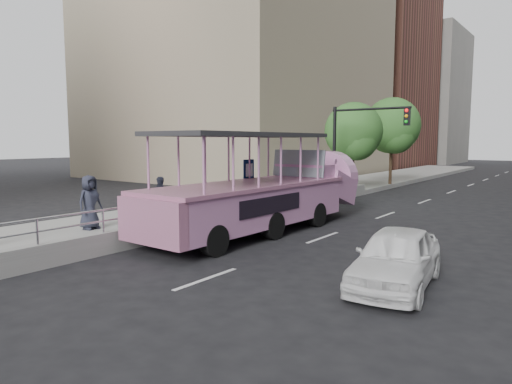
% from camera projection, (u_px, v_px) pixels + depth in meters
% --- Properties ---
extents(ground, '(160.00, 160.00, 0.00)m').
position_uv_depth(ground, '(228.00, 256.00, 13.36)').
color(ground, black).
extents(sidewalk, '(5.50, 80.00, 0.30)m').
position_uv_depth(sidewalk, '(265.00, 201.00, 24.73)').
color(sidewalk, '#9A9995').
rests_on(sidewalk, ground).
extents(kerb_wall, '(0.24, 30.00, 0.36)m').
position_uv_depth(kerb_wall, '(197.00, 220.00, 16.75)').
color(kerb_wall, '#9F9F9A').
rests_on(kerb_wall, sidewalk).
extents(guardrail, '(0.07, 22.00, 0.71)m').
position_uv_depth(guardrail, '(197.00, 202.00, 16.67)').
color(guardrail, silver).
rests_on(guardrail, kerb_wall).
extents(duck_boat, '(2.96, 11.07, 3.66)m').
position_uv_depth(duck_boat, '(267.00, 194.00, 17.24)').
color(duck_boat, black).
rests_on(duck_boat, ground).
extents(car, '(2.12, 4.19, 1.37)m').
position_uv_depth(car, '(396.00, 258.00, 10.53)').
color(car, white).
rests_on(car, ground).
extents(pedestrian_mid, '(0.95, 1.00, 1.62)m').
position_uv_depth(pedestrian_mid, '(162.00, 196.00, 18.64)').
color(pedestrian_mid, '#262837').
rests_on(pedestrian_mid, sidewalk).
extents(pedestrian_far, '(0.66, 0.96, 1.89)m').
position_uv_depth(pedestrian_far, '(90.00, 202.00, 15.87)').
color(pedestrian_far, '#262837').
rests_on(pedestrian_far, sidewalk).
extents(parking_sign, '(0.11, 0.59, 2.63)m').
position_uv_depth(parking_sign, '(249.00, 183.00, 18.44)').
color(parking_sign, black).
rests_on(parking_sign, ground).
extents(traffic_signal, '(4.20, 0.32, 5.20)m').
position_uv_depth(traffic_signal, '(355.00, 139.00, 23.97)').
color(traffic_signal, black).
rests_on(traffic_signal, ground).
extents(street_tree_near, '(3.52, 3.52, 5.72)m').
position_uv_depth(street_tree_near, '(354.00, 134.00, 27.62)').
color(street_tree_near, '#322517').
rests_on(street_tree_near, ground).
extents(street_tree_far, '(3.97, 3.97, 6.45)m').
position_uv_depth(street_tree_far, '(393.00, 128.00, 32.24)').
color(street_tree_far, '#322517').
rests_on(street_tree_far, ground).
extents(midrise_brick, '(18.00, 16.00, 26.00)m').
position_uv_depth(midrise_brick, '(354.00, 69.00, 60.92)').
color(midrise_brick, brown).
rests_on(midrise_brick, ground).
extents(midrise_stone_b, '(16.00, 14.00, 20.00)m').
position_uv_depth(midrise_stone_b, '(408.00, 99.00, 72.87)').
color(midrise_stone_b, slate).
rests_on(midrise_stone_b, ground).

